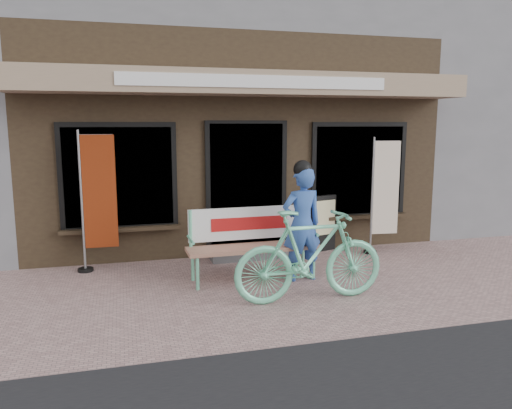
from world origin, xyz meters
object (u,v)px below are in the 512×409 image
object	(u,v)px
bicycle	(310,256)
person	(302,222)
bench	(251,238)
nobori_red	(97,199)
menu_stand	(323,223)
nobori_cream	(383,194)

from	to	relation	value
bicycle	person	bearing A→B (deg)	-13.29
bench	bicycle	world-z (taller)	bicycle
bench	nobori_red	xyz separation A→B (m)	(-2.08, 0.93, 0.48)
bicycle	bench	bearing A→B (deg)	23.27
person	bicycle	xyz separation A→B (m)	(-0.19, -0.82, -0.25)
nobori_red	menu_stand	world-z (taller)	nobori_red
bench	nobori_cream	distance (m)	2.61
bicycle	menu_stand	size ratio (longest dim) A/B	1.98
person	nobori_cream	size ratio (longest dim) A/B	0.86
nobori_red	nobori_cream	bearing A→B (deg)	-1.13
bicycle	nobori_cream	xyz separation A→B (m)	(2.00, 1.83, 0.43)
nobori_red	bicycle	bearing A→B (deg)	-37.29
person	menu_stand	world-z (taller)	person
person	bench	bearing A→B (deg)	153.92
nobori_cream	menu_stand	distance (m)	1.10
bicycle	nobori_red	world-z (taller)	nobori_red
menu_stand	bicycle	bearing A→B (deg)	-133.43
bench	person	distance (m)	0.74
nobori_red	nobori_cream	xyz separation A→B (m)	(4.53, -0.16, -0.07)
bicycle	nobori_red	distance (m)	3.27
nobori_red	bench	bearing A→B (deg)	-23.20
nobori_cream	menu_stand	bearing A→B (deg)	162.95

